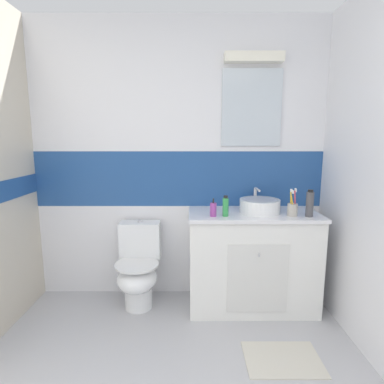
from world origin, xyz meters
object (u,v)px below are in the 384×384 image
at_px(sink_basin, 260,205).
at_px(soap_dispenser, 214,209).
at_px(deodorant_spray_can, 226,206).
at_px(toilet, 139,268).
at_px(toothbrush_cup, 293,209).
at_px(shampoo_bottle_tall, 310,204).

bearing_deg(sink_basin, soap_dispenser, -159.75).
height_order(sink_basin, deodorant_spray_can, sink_basin).
relative_size(sink_basin, toilet, 0.51).
distance_m(toothbrush_cup, soap_dispenser, 0.64).
relative_size(toilet, toothbrush_cup, 3.27).
bearing_deg(toilet, toothbrush_cup, -5.61).
distance_m(sink_basin, toilet, 1.18).
bearing_deg(shampoo_bottle_tall, soap_dispenser, 179.54).
height_order(toilet, toothbrush_cup, toothbrush_cup).
bearing_deg(toothbrush_cup, soap_dispenser, -178.47).
xyz_separation_m(toothbrush_cup, soap_dispenser, (-0.64, -0.02, -0.00)).
height_order(soap_dispenser, deodorant_spray_can, deodorant_spray_can).
relative_size(sink_basin, soap_dispenser, 2.55).
bearing_deg(deodorant_spray_can, soap_dispenser, -176.00).
bearing_deg(deodorant_spray_can, sink_basin, 24.98).
height_order(toothbrush_cup, shampoo_bottle_tall, toothbrush_cup).
bearing_deg(toothbrush_cup, toilet, 174.39).
bearing_deg(toilet, sink_basin, 0.32).
height_order(sink_basin, soap_dispenser, sink_basin).
bearing_deg(soap_dispenser, sink_basin, 20.25).
bearing_deg(toilet, deodorant_spray_can, -10.43).
bearing_deg(deodorant_spray_can, toothbrush_cup, 1.08).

